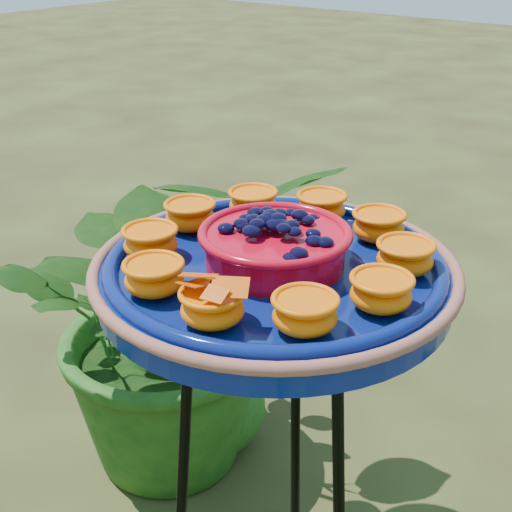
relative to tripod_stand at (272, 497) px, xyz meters
name	(u,v)px	position (x,y,z in m)	size (l,w,h in m)	color
tripod_stand	(272,497)	(0.00, 0.00, 0.00)	(0.45, 0.45, 0.97)	black
feeder_dish	(275,266)	(0.00, 0.00, 0.42)	(0.63, 0.63, 0.12)	navy
shrub_back_left	(175,308)	(-0.69, 0.48, -0.11)	(0.87, 0.75, 0.96)	#144612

